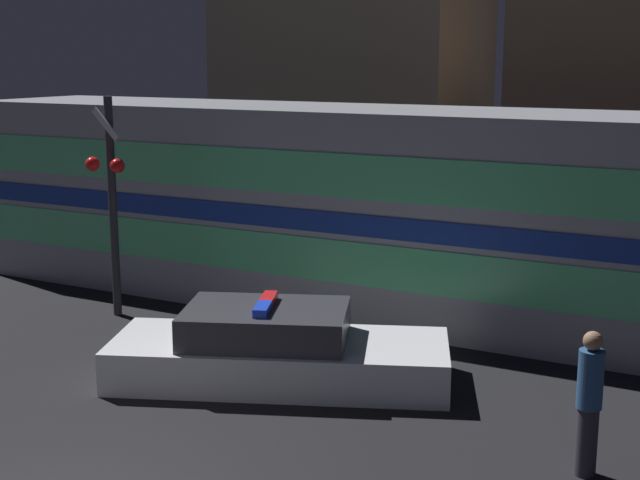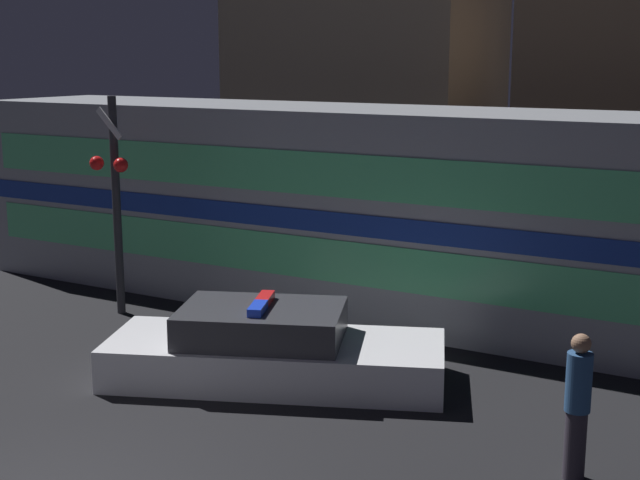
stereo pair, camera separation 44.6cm
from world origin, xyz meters
TOP-DOWN VIEW (x-y plane):
  - train at (-0.97, 8.80)m, footprint 16.39×3.10m
  - police_car at (-0.10, 4.52)m, footprint 5.26×3.55m
  - pedestrian at (4.58, 3.60)m, footprint 0.29×0.29m
  - crossing_signal_far at (-4.47, 6.04)m, footprint 0.84×0.36m
  - building_left at (-5.24, 17.57)m, footprint 7.05×4.75m

SIDE VIEW (x-z plane):
  - police_car at x=-0.10m, z-range -0.16..1.07m
  - pedestrian at x=4.58m, z-range 0.02..1.74m
  - train at x=-0.97m, z-range 0.00..3.78m
  - crossing_signal_far at x=-4.47m, z-range 0.25..4.27m
  - building_left at x=-5.24m, z-range 0.00..6.75m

